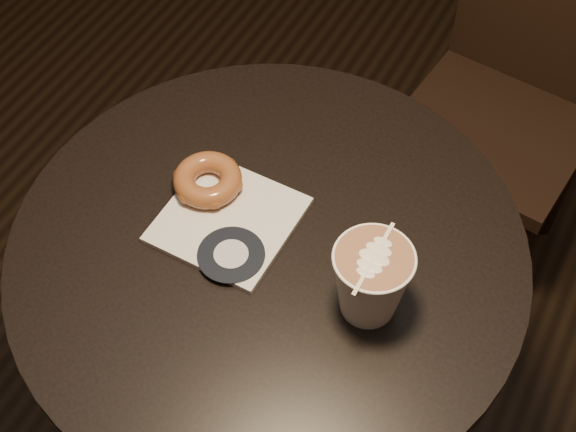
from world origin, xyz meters
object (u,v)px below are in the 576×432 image
Objects in this scene: cafe_table at (270,317)px; latte_cup at (371,282)px; doughnut at (208,180)px; pastry_bag at (228,220)px; chair at (522,70)px.

cafe_table is 6.79× the size of latte_cup.
cafe_table is 7.79× the size of doughnut.
latte_cup is (0.16, -0.03, 0.25)m from cafe_table.
latte_cup is at bearing -7.36° from pastry_bag.
pastry_bag is at bearing 173.82° from cafe_table.
doughnut is (-0.05, 0.03, 0.02)m from pastry_bag.
cafe_table is at bearing -5.33° from pastry_bag.
pastry_bag is at bearing -100.89° from chair.
cafe_table is at bearing -19.33° from doughnut.
latte_cup reaches higher than cafe_table.
chair reaches higher than pastry_bag.
pastry_bag is (-0.07, 0.01, 0.20)m from cafe_table.
pastry_bag reaches higher than cafe_table.
pastry_bag is 1.56× the size of latte_cup.
cafe_table is 0.30m from latte_cup.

